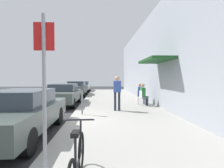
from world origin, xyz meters
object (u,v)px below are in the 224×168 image
(parked_car_0, at_px, (20,112))
(parked_car_2, at_px, (77,88))
(parking_meter, at_px, (82,97))
(pedestrian_standing, at_px, (117,90))
(street_sign, at_px, (44,83))
(seated_patron_0, at_px, (144,94))
(parked_car_1, at_px, (64,94))
(cafe_chair_1, at_px, (140,96))
(parked_car_3, at_px, (83,86))
(bicycle_0, at_px, (77,164))
(seated_patron_1, at_px, (141,93))
(cafe_chair_0, at_px, (143,97))

(parked_car_0, height_order, parked_car_2, parked_car_2)
(parking_meter, relative_size, pedestrian_standing, 0.78)
(street_sign, height_order, seated_patron_0, street_sign)
(parked_car_1, xyz_separation_m, seated_patron_0, (4.87, -1.24, 0.11))
(seated_patron_0, bearing_deg, cafe_chair_1, 94.24)
(parked_car_3, bearing_deg, parked_car_2, -90.00)
(bicycle_0, xyz_separation_m, seated_patron_1, (2.82, 8.41, 0.34))
(parked_car_2, height_order, street_sign, street_sign)
(seated_patron_0, bearing_deg, parked_car_2, 123.97)
(bicycle_0, height_order, seated_patron_0, seated_patron_0)
(cafe_chair_1, distance_m, pedestrian_standing, 2.85)
(parked_car_2, bearing_deg, street_sign, -84.12)
(seated_patron_1, bearing_deg, cafe_chair_0, -94.51)
(parking_meter, xyz_separation_m, cafe_chair_1, (3.26, 3.10, -0.26))
(parked_car_2, distance_m, seated_patron_1, 8.10)
(street_sign, bearing_deg, seated_patron_0, 65.34)
(parked_car_3, height_order, seated_patron_0, seated_patron_0)
(parked_car_0, distance_m, street_sign, 3.05)
(parked_car_2, xyz_separation_m, parked_car_3, (0.00, 5.46, -0.04))
(cafe_chair_1, distance_m, seated_patron_1, 0.20)
(parked_car_2, relative_size, cafe_chair_0, 5.06)
(parked_car_1, relative_size, bicycle_0, 2.57)
(street_sign, bearing_deg, bicycle_0, -29.95)
(parked_car_3, height_order, cafe_chair_0, parked_car_3)
(seated_patron_1, bearing_deg, parking_meter, -137.09)
(parking_meter, bearing_deg, parked_car_2, 99.22)
(pedestrian_standing, bearing_deg, parked_car_2, 109.98)
(seated_patron_0, bearing_deg, parked_car_1, 165.72)
(parked_car_1, xyz_separation_m, parking_meter, (1.55, -3.56, 0.18))
(parked_car_1, height_order, parked_car_3, parked_car_1)
(bicycle_0, bearing_deg, pedestrian_standing, 79.59)
(cafe_chair_0, distance_m, seated_patron_0, 0.20)
(street_sign, xyz_separation_m, seated_patron_0, (3.37, 7.34, -0.82))
(street_sign, relative_size, seated_patron_0, 2.02)
(parked_car_0, relative_size, parking_meter, 3.33)
(bicycle_0, distance_m, cafe_chair_1, 8.87)
(parked_car_0, bearing_deg, bicycle_0, -53.82)
(parked_car_1, bearing_deg, parking_meter, -66.50)
(cafe_chair_0, bearing_deg, parking_meter, -144.56)
(parked_car_3, distance_m, pedestrian_standing, 14.55)
(cafe_chair_0, bearing_deg, pedestrian_standing, -137.38)
(parked_car_2, bearing_deg, parked_car_1, -90.00)
(parked_car_2, relative_size, seated_patron_0, 3.41)
(parked_car_3, height_order, parking_meter, parking_meter)
(seated_patron_1, bearing_deg, parked_car_2, 126.98)
(street_sign, bearing_deg, cafe_chair_0, 65.71)
(seated_patron_0, bearing_deg, parked_car_0, -135.09)
(parked_car_0, xyz_separation_m, parked_car_1, (0.00, 6.09, -0.00))
(cafe_chair_1, xyz_separation_m, pedestrian_standing, (-1.64, -2.28, 0.50))
(parked_car_0, relative_size, parked_car_3, 1.00)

